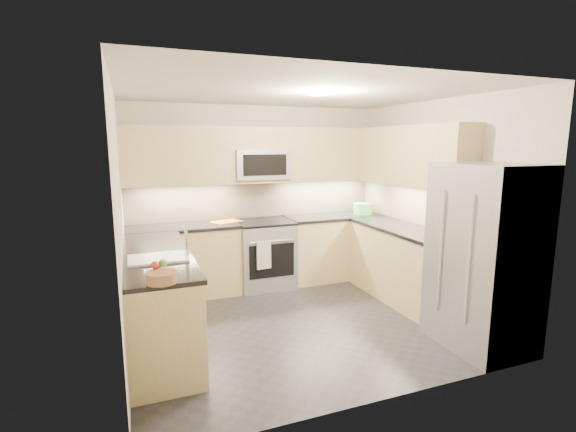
{
  "coord_description": "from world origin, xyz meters",
  "views": [
    {
      "loc": [
        -1.71,
        -4.1,
        1.98
      ],
      "look_at": [
        0.0,
        0.35,
        1.15
      ],
      "focal_mm": 26.0,
      "sensor_mm": 36.0,
      "label": 1
    }
  ],
  "objects_px": {
    "gas_range": "(264,254)",
    "fruit_basket": "(162,277)",
    "cutting_board": "(227,222)",
    "utensil_bowl": "(363,209)",
    "microwave": "(261,164)",
    "refrigerator": "(484,257)"
  },
  "relations": [
    {
      "from": "microwave",
      "to": "cutting_board",
      "type": "height_order",
      "value": "microwave"
    },
    {
      "from": "cutting_board",
      "to": "fruit_basket",
      "type": "relative_size",
      "value": 1.55
    },
    {
      "from": "gas_range",
      "to": "utensil_bowl",
      "type": "relative_size",
      "value": 3.3
    },
    {
      "from": "gas_range",
      "to": "fruit_basket",
      "type": "xyz_separation_m",
      "value": [
        -1.52,
        -2.21,
        0.53
      ]
    },
    {
      "from": "gas_range",
      "to": "fruit_basket",
      "type": "height_order",
      "value": "fruit_basket"
    },
    {
      "from": "cutting_board",
      "to": "fruit_basket",
      "type": "xyz_separation_m",
      "value": [
        -1.01,
        -2.27,
        0.04
      ]
    },
    {
      "from": "gas_range",
      "to": "utensil_bowl",
      "type": "distance_m",
      "value": 1.65
    },
    {
      "from": "refrigerator",
      "to": "utensil_bowl",
      "type": "distance_m",
      "value": 2.41
    },
    {
      "from": "utensil_bowl",
      "to": "microwave",
      "type": "bearing_deg",
      "value": 174.62
    },
    {
      "from": "microwave",
      "to": "fruit_basket",
      "type": "bearing_deg",
      "value": -123.04
    },
    {
      "from": "gas_range",
      "to": "cutting_board",
      "type": "bearing_deg",
      "value": 173.3
    },
    {
      "from": "utensil_bowl",
      "to": "fruit_basket",
      "type": "relative_size",
      "value": 1.19
    },
    {
      "from": "fruit_basket",
      "to": "utensil_bowl",
      "type": "bearing_deg",
      "value": 35.52
    },
    {
      "from": "cutting_board",
      "to": "gas_range",
      "type": "bearing_deg",
      "value": -6.7
    },
    {
      "from": "refrigerator",
      "to": "cutting_board",
      "type": "height_order",
      "value": "refrigerator"
    },
    {
      "from": "microwave",
      "to": "utensil_bowl",
      "type": "relative_size",
      "value": 2.75
    },
    {
      "from": "cutting_board",
      "to": "refrigerator",
      "type": "bearing_deg",
      "value": -51.75
    },
    {
      "from": "refrigerator",
      "to": "cutting_board",
      "type": "xyz_separation_m",
      "value": [
        -1.96,
        2.48,
        0.05
      ]
    },
    {
      "from": "gas_range",
      "to": "fruit_basket",
      "type": "distance_m",
      "value": 2.73
    },
    {
      "from": "gas_range",
      "to": "refrigerator",
      "type": "distance_m",
      "value": 2.86
    },
    {
      "from": "utensil_bowl",
      "to": "cutting_board",
      "type": "distance_m",
      "value": 2.06
    },
    {
      "from": "utensil_bowl",
      "to": "cutting_board",
      "type": "height_order",
      "value": "utensil_bowl"
    }
  ]
}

